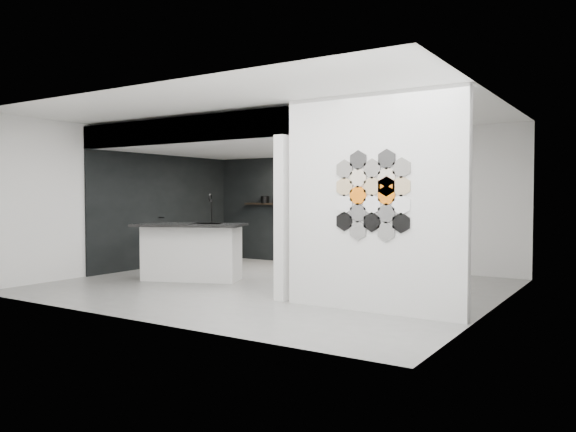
# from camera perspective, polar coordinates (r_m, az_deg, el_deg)

# --- Properties ---
(floor) EXTENTS (7.00, 6.00, 0.01)m
(floor) POSITION_cam_1_polar(r_m,az_deg,el_deg) (9.35, -1.52, -7.14)
(floor) COLOR slate
(partition_panel) EXTENTS (2.45, 0.15, 2.80)m
(partition_panel) POSITION_cam_1_polar(r_m,az_deg,el_deg) (7.26, 8.62, 1.30)
(partition_panel) COLOR silver
(partition_panel) RESTS_ON floor
(bay_clad_back) EXTENTS (4.40, 0.04, 2.35)m
(bay_clad_back) POSITION_cam_1_polar(r_m,az_deg,el_deg) (12.43, 1.20, 0.64)
(bay_clad_back) COLOR black
(bay_clad_back) RESTS_ON floor
(bay_clad_left) EXTENTS (0.04, 4.00, 2.35)m
(bay_clad_left) POSITION_cam_1_polar(r_m,az_deg,el_deg) (12.23, -12.42, 0.57)
(bay_clad_left) COLOR black
(bay_clad_left) RESTS_ON floor
(bulkhead) EXTENTS (4.40, 4.00, 0.40)m
(bulkhead) POSITION_cam_1_polar(r_m,az_deg,el_deg) (10.85, -4.28, 7.68)
(bulkhead) COLOR silver
(bulkhead) RESTS_ON corner_column
(corner_column) EXTENTS (0.16, 0.16, 2.35)m
(corner_column) POSITION_cam_1_polar(r_m,az_deg,el_deg) (7.95, -0.68, -0.23)
(corner_column) COLOR silver
(corner_column) RESTS_ON floor
(fascia_beam) EXTENTS (4.40, 0.16, 0.40)m
(fascia_beam) POSITION_cam_1_polar(r_m,az_deg,el_deg) (9.39, -11.41, 8.51)
(fascia_beam) COLOR silver
(fascia_beam) RESTS_ON corner_column
(wall_basin) EXTENTS (0.40, 0.60, 0.12)m
(wall_basin) POSITION_cam_1_polar(r_m,az_deg,el_deg) (11.94, -12.31, -1.03)
(wall_basin) COLOR silver
(wall_basin) RESTS_ON bay_clad_left
(display_shelf) EXTENTS (3.00, 0.15, 0.04)m
(display_shelf) POSITION_cam_1_polar(r_m,az_deg,el_deg) (12.29, 1.34, 1.21)
(display_shelf) COLOR black
(display_shelf) RESTS_ON bay_clad_back
(kitchen_island) EXTENTS (2.07, 1.48, 1.53)m
(kitchen_island) POSITION_cam_1_polar(r_m,az_deg,el_deg) (10.05, -9.77, -3.52)
(kitchen_island) COLOR silver
(kitchen_island) RESTS_ON floor
(stockpot) EXTENTS (0.20, 0.20, 0.16)m
(stockpot) POSITION_cam_1_polar(r_m,az_deg,el_deg) (12.82, -2.37, 1.69)
(stockpot) COLOR black
(stockpot) RESTS_ON display_shelf
(kettle) EXTENTS (0.18, 0.18, 0.15)m
(kettle) POSITION_cam_1_polar(r_m,az_deg,el_deg) (11.79, 5.55, 1.61)
(kettle) COLOR black
(kettle) RESTS_ON display_shelf
(glass_bowl) EXTENTS (0.18, 0.18, 0.11)m
(glass_bowl) POSITION_cam_1_polar(r_m,az_deg,el_deg) (11.64, 7.03, 1.50)
(glass_bowl) COLOR gray
(glass_bowl) RESTS_ON display_shelf
(glass_vase) EXTENTS (0.11, 0.11, 0.14)m
(glass_vase) POSITION_cam_1_polar(r_m,az_deg,el_deg) (11.64, 7.03, 1.58)
(glass_vase) COLOR gray
(glass_vase) RESTS_ON display_shelf
(bottle_dark) EXTENTS (0.06, 0.06, 0.14)m
(bottle_dark) POSITION_cam_1_polar(r_m,az_deg,el_deg) (12.29, 1.30, 1.64)
(bottle_dark) COLOR black
(bottle_dark) RESTS_ON display_shelf
(utensil_cup) EXTENTS (0.09, 0.09, 0.10)m
(utensil_cup) POSITION_cam_1_polar(r_m,az_deg,el_deg) (12.68, -1.46, 1.55)
(utensil_cup) COLOR black
(utensil_cup) RESTS_ON display_shelf
(hex_tile_cluster) EXTENTS (1.04, 0.02, 1.16)m
(hex_tile_cluster) POSITION_cam_1_polar(r_m,az_deg,el_deg) (7.17, 8.59, 2.12)
(hex_tile_cluster) COLOR black
(hex_tile_cluster) RESTS_ON partition_panel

